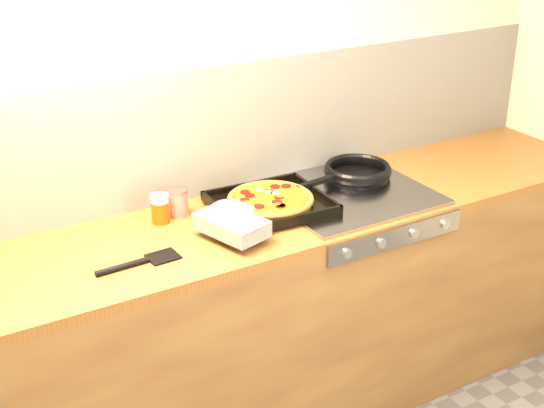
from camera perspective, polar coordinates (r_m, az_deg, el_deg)
room_shell at (r=2.88m, az=-4.86°, el=5.40°), size 3.20×3.20×3.20m
counter_run at (r=2.96m, az=-1.88°, el=-9.12°), size 3.20×0.62×0.90m
stovetop at (r=2.95m, az=5.66°, el=0.78°), size 0.60×0.56×0.02m
pizza_on_tray at (r=2.74m, az=-1.00°, el=-0.18°), size 0.55×0.46×0.07m
frying_pan at (r=3.07m, az=6.38°, el=2.42°), size 0.47×0.31×0.04m
tomato_can at (r=2.77m, az=-7.07°, el=0.08°), size 0.09×0.09×0.10m
juice_glass at (r=2.72m, az=-8.44°, el=-0.34°), size 0.08×0.08×0.11m
wooden_spoon at (r=2.89m, az=-1.85°, el=0.49°), size 0.30×0.04×0.02m
black_spatula at (r=2.48m, az=-9.94°, el=-4.35°), size 0.28×0.09×0.02m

